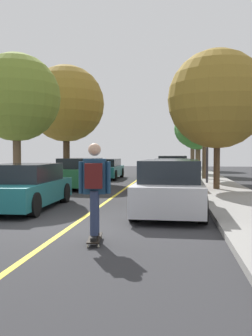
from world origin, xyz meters
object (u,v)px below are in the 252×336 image
streetlamp (207,122)px  skateboarder (94,185)px  street_tree_right_farthest (193,129)px  street_tree_left_nearest (16,98)px  street_tree_right_far (198,128)px  parked_car_left_near (80,173)px  parked_car_right_near (172,175)px  street_tree_right_near (205,99)px  parked_car_right_far (173,168)px  parked_car_left_far (105,169)px  skateboard (95,238)px  street_tree_right_nearest (217,99)px  parked_car_left_nearest (24,187)px  street_tree_left_near (66,104)px  parked_car_right_nearest (171,187)px

streetlamp → skateboarder: (-3.07, -12.74, -2.18)m
street_tree_right_farthest → street_tree_left_nearest: bearing=-109.1°
street_tree_right_far → streetlamp: size_ratio=0.94×
parked_car_left_near → skateboarder: size_ratio=2.53×
parked_car_right_near → street_tree_right_near: 7.54m
streetlamp → street_tree_left_nearest: bearing=-147.9°
parked_car_right_far → parked_car_left_far: bearing=170.0°
skateboard → street_tree_right_nearest: bearing=71.3°
parked_car_right_near → streetlamp: size_ratio=0.75×
parked_car_right_far → street_tree_right_far: 6.92m
parked_car_left_nearest → street_tree_left_near: bearing=99.9°
parked_car_right_near → street_tree_right_near: size_ratio=0.61×
parked_car_left_nearest → skateboarder: 5.01m
parked_car_right_nearest → streetlamp: streetlamp is taller
streetlamp → skateboard: bearing=-103.6°
parked_car_left_nearest → parked_car_left_far: bearing=90.0°
streetlamp → parked_car_right_nearest: bearing=-101.0°
street_tree_right_far → skateboarder: (-3.19, -22.25, -2.49)m
parked_car_left_far → parked_car_right_near: parked_car_right_near is taller
parked_car_left_far → street_tree_right_nearest: bearing=-50.4°
parked_car_right_near → street_tree_right_far: (1.87, 12.21, 2.87)m
parked_car_right_far → skateboarder: skateboarder is taller
parked_car_left_near → parked_car_right_near: bearing=-7.2°
street_tree_left_nearest → street_tree_right_farthest: bearing=70.9°
parked_car_left_far → street_tree_right_farthest: bearing=66.1°
streetlamp → skateboarder: streetlamp is taller
parked_car_right_nearest → streetlamp: bearing=79.0°
parked_car_left_nearest → street_tree_right_near: 14.19m
streetlamp → skateboarder: 13.28m
street_tree_right_farthest → street_tree_right_nearest: bearing=-90.0°
street_tree_right_far → street_tree_right_farthest: bearing=90.0°
parked_car_left_nearest → street_tree_left_nearest: street_tree_left_nearest is taller
street_tree_right_far → streetlamp: bearing=-90.7°
parked_car_left_near → parked_car_right_far: parked_car_right_far is taller
parked_car_right_near → skateboard: parked_car_right_near is taller
street_tree_left_nearest → street_tree_right_farthest: (8.08, 23.28, 0.24)m
street_tree_left_near → street_tree_right_nearest: size_ratio=1.14×
street_tree_right_far → streetlamp: 9.51m
parked_car_right_nearest → parked_car_right_near: (0.00, 6.32, -0.02)m
street_tree_right_far → parked_car_left_near: bearing=-118.0°
street_tree_right_nearest → street_tree_left_near: bearing=147.4°
parked_car_left_nearest → skateboard: size_ratio=5.05×
parked_car_right_near → skateboarder: bearing=-97.5°
parked_car_right_far → parked_car_left_nearest: bearing=-109.6°
parked_car_left_far → skateboard: size_ratio=5.13×
parked_car_right_far → street_tree_right_nearest: 7.68m
street_tree_left_nearest → skateboard: 9.88m
parked_car_right_far → street_tree_right_nearest: size_ratio=0.80×
parked_car_left_near → street_tree_right_farthest: bearing=73.1°
street_tree_right_far → street_tree_right_farthest: 8.79m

